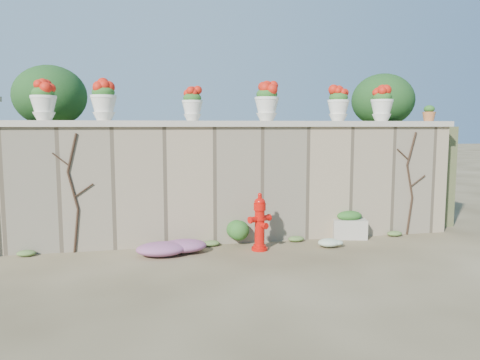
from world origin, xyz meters
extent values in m
plane|color=#493C24|center=(0.00, 0.00, 0.00)|extent=(80.00, 80.00, 0.00)
cube|color=gray|center=(0.00, 1.80, 1.00)|extent=(8.00, 0.40, 2.00)
cube|color=#B9AF9D|center=(0.00, 1.80, 2.05)|extent=(8.10, 0.52, 0.10)
cube|color=#384C23|center=(0.00, 5.00, 1.00)|extent=(9.00, 6.00, 2.00)
ellipsoid|color=#143814|center=(-3.20, 3.00, 2.55)|extent=(1.30, 1.30, 1.10)
ellipsoid|color=#143814|center=(3.40, 3.00, 2.55)|extent=(1.30, 1.30, 1.10)
cylinder|color=black|center=(-2.66, 1.58, 0.35)|extent=(0.12, 0.04, 0.70)
cylinder|color=black|center=(-2.69, 1.58, 1.00)|extent=(0.17, 0.04, 0.61)
cylinder|color=black|center=(-2.67, 1.58, 1.60)|extent=(0.18, 0.04, 0.61)
cylinder|color=black|center=(-2.52, 1.58, 1.00)|extent=(0.30, 0.02, 0.22)
cylinder|color=black|center=(-2.85, 1.58, 1.50)|extent=(0.25, 0.02, 0.21)
cylinder|color=black|center=(3.24, 1.58, 0.35)|extent=(0.12, 0.04, 0.70)
cylinder|color=black|center=(3.22, 1.58, 1.00)|extent=(0.17, 0.04, 0.61)
cylinder|color=black|center=(3.23, 1.58, 1.60)|extent=(0.18, 0.04, 0.61)
cylinder|color=black|center=(3.38, 1.58, 1.00)|extent=(0.30, 0.02, 0.22)
cylinder|color=black|center=(3.05, 1.58, 1.50)|extent=(0.25, 0.02, 0.21)
cylinder|color=red|center=(0.24, 1.10, 0.02)|extent=(0.26, 0.26, 0.05)
cylinder|color=red|center=(0.24, 1.10, 0.38)|extent=(0.16, 0.16, 0.59)
cylinder|color=red|center=(0.24, 1.10, 0.52)|extent=(0.20, 0.20, 0.04)
cylinder|color=red|center=(0.24, 1.10, 0.72)|extent=(0.20, 0.20, 0.11)
ellipsoid|color=red|center=(0.24, 1.10, 0.81)|extent=(0.18, 0.18, 0.13)
cylinder|color=red|center=(0.24, 1.10, 0.89)|extent=(0.07, 0.07, 0.09)
cylinder|color=red|center=(0.11, 1.04, 0.52)|extent=(0.16, 0.14, 0.09)
cylinder|color=red|center=(0.36, 1.15, 0.52)|extent=(0.16, 0.14, 0.09)
cylinder|color=red|center=(0.28, 1.00, 0.43)|extent=(0.12, 0.12, 0.09)
cube|color=#B9AF9D|center=(2.02, 1.55, 0.17)|extent=(0.66, 0.49, 0.35)
ellipsoid|color=#1E5119|center=(2.02, 1.55, 0.41)|extent=(0.51, 0.38, 0.18)
ellipsoid|color=#1E5119|center=(0.01, 1.55, 0.28)|extent=(0.60, 0.54, 0.57)
ellipsoid|color=#C727B4|center=(-1.17, 1.14, 0.13)|extent=(1.00, 0.67, 0.27)
ellipsoid|color=white|center=(1.51, 1.00, 0.09)|extent=(0.49, 0.39, 0.18)
ellipsoid|color=#1E5119|center=(-3.10, 1.80, 2.53)|extent=(0.34, 0.34, 0.21)
ellipsoid|color=red|center=(-3.10, 1.80, 2.62)|extent=(0.30, 0.30, 0.22)
ellipsoid|color=#1E5119|center=(-2.19, 1.80, 2.55)|extent=(0.36, 0.36, 0.22)
ellipsoid|color=red|center=(-2.19, 1.80, 2.64)|extent=(0.32, 0.32, 0.23)
ellipsoid|color=#1E5119|center=(-0.76, 1.80, 2.48)|extent=(0.30, 0.30, 0.18)
ellipsoid|color=red|center=(-0.76, 1.80, 2.55)|extent=(0.26, 0.26, 0.19)
ellipsoid|color=#1E5119|center=(0.54, 1.80, 2.56)|extent=(0.36, 0.36, 0.22)
ellipsoid|color=red|center=(0.54, 1.80, 2.65)|extent=(0.32, 0.32, 0.23)
ellipsoid|color=#1E5119|center=(1.87, 1.80, 2.52)|extent=(0.33, 0.33, 0.20)
ellipsoid|color=red|center=(1.87, 1.80, 2.60)|extent=(0.29, 0.29, 0.21)
ellipsoid|color=#1E5119|center=(2.72, 1.80, 2.54)|extent=(0.35, 0.35, 0.21)
ellipsoid|color=red|center=(2.72, 1.80, 2.62)|extent=(0.31, 0.31, 0.22)
ellipsoid|color=#1E5119|center=(3.70, 1.80, 2.32)|extent=(0.20, 0.20, 0.14)
camera|label=1|loc=(-1.65, -6.11, 2.02)|focal=35.00mm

